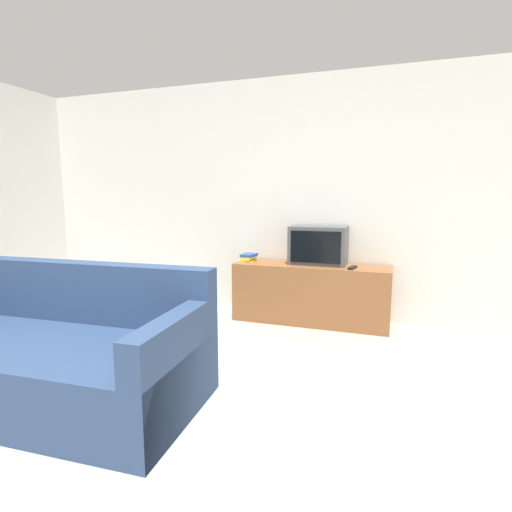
{
  "coord_description": "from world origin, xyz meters",
  "views": [
    {
      "loc": [
        1.25,
        -1.33,
        1.34
      ],
      "look_at": [
        0.02,
        2.26,
        0.76
      ],
      "focal_mm": 28.0,
      "sensor_mm": 36.0,
      "label": 1
    }
  ],
  "objects_px": {
    "couch": "(45,355)",
    "television": "(318,245)",
    "book_stack": "(248,258)",
    "tv_stand": "(311,293)",
    "remote_on_stand": "(352,268)"
  },
  "relations": [
    {
      "from": "book_stack",
      "to": "television",
      "type": "bearing_deg",
      "value": 4.75
    },
    {
      "from": "tv_stand",
      "to": "couch",
      "type": "xyz_separation_m",
      "value": [
        -1.37,
        -2.15,
        -0.03
      ]
    },
    {
      "from": "remote_on_stand",
      "to": "couch",
      "type": "bearing_deg",
      "value": -131.39
    },
    {
      "from": "book_stack",
      "to": "remote_on_stand",
      "type": "relative_size",
      "value": 1.35
    },
    {
      "from": "tv_stand",
      "to": "television",
      "type": "xyz_separation_m",
      "value": [
        0.06,
        0.06,
        0.51
      ]
    },
    {
      "from": "couch",
      "to": "television",
      "type": "bearing_deg",
      "value": 54.24
    },
    {
      "from": "book_stack",
      "to": "couch",
      "type": "bearing_deg",
      "value": -107.29
    },
    {
      "from": "television",
      "to": "book_stack",
      "type": "xyz_separation_m",
      "value": [
        -0.76,
        -0.06,
        -0.16
      ]
    },
    {
      "from": "tv_stand",
      "to": "television",
      "type": "height_order",
      "value": "television"
    },
    {
      "from": "tv_stand",
      "to": "couch",
      "type": "distance_m",
      "value": 2.55
    },
    {
      "from": "television",
      "to": "remote_on_stand",
      "type": "relative_size",
      "value": 3.57
    },
    {
      "from": "couch",
      "to": "remote_on_stand",
      "type": "xyz_separation_m",
      "value": [
        1.8,
        2.04,
        0.35
      ]
    },
    {
      "from": "book_stack",
      "to": "tv_stand",
      "type": "bearing_deg",
      "value": 0.22
    },
    {
      "from": "tv_stand",
      "to": "book_stack",
      "type": "relative_size",
      "value": 7.26
    },
    {
      "from": "book_stack",
      "to": "remote_on_stand",
      "type": "distance_m",
      "value": 1.14
    }
  ]
}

